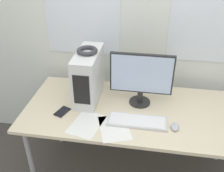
{
  "coord_description": "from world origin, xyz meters",
  "views": [
    {
      "loc": [
        0.08,
        -1.31,
        2.03
      ],
      "look_at": [
        -0.2,
        0.41,
        0.97
      ],
      "focal_mm": 42.0,
      "sensor_mm": 36.0,
      "label": 1
    }
  ],
  "objects_px": {
    "mouse": "(175,127)",
    "pc_tower": "(89,76)",
    "cell_phone": "(62,112)",
    "keyboard": "(137,121)",
    "headphones": "(87,51)",
    "monitor_main": "(141,77)"
  },
  "relations": [
    {
      "from": "headphones",
      "to": "cell_phone",
      "type": "height_order",
      "value": "headphones"
    },
    {
      "from": "pc_tower",
      "to": "keyboard",
      "type": "relative_size",
      "value": 1.02
    },
    {
      "from": "monitor_main",
      "to": "mouse",
      "type": "distance_m",
      "value": 0.46
    },
    {
      "from": "pc_tower",
      "to": "cell_phone",
      "type": "relative_size",
      "value": 3.11
    },
    {
      "from": "pc_tower",
      "to": "headphones",
      "type": "bearing_deg",
      "value": 90.0
    },
    {
      "from": "monitor_main",
      "to": "keyboard",
      "type": "xyz_separation_m",
      "value": [
        -0.0,
        -0.26,
        -0.24
      ]
    },
    {
      "from": "pc_tower",
      "to": "keyboard",
      "type": "distance_m",
      "value": 0.56
    },
    {
      "from": "cell_phone",
      "to": "keyboard",
      "type": "bearing_deg",
      "value": 17.3
    },
    {
      "from": "mouse",
      "to": "headphones",
      "type": "bearing_deg",
      "value": 156.89
    },
    {
      "from": "headphones",
      "to": "monitor_main",
      "type": "xyz_separation_m",
      "value": [
        0.44,
        -0.02,
        -0.19
      ]
    },
    {
      "from": "keyboard",
      "to": "mouse",
      "type": "height_order",
      "value": "mouse"
    },
    {
      "from": "headphones",
      "to": "mouse",
      "type": "relative_size",
      "value": 1.69
    },
    {
      "from": "monitor_main",
      "to": "keyboard",
      "type": "distance_m",
      "value": 0.35
    },
    {
      "from": "monitor_main",
      "to": "cell_phone",
      "type": "distance_m",
      "value": 0.69
    },
    {
      "from": "monitor_main",
      "to": "cell_phone",
      "type": "xyz_separation_m",
      "value": [
        -0.6,
        -0.23,
        -0.24
      ]
    },
    {
      "from": "mouse",
      "to": "cell_phone",
      "type": "distance_m",
      "value": 0.88
    },
    {
      "from": "mouse",
      "to": "cell_phone",
      "type": "relative_size",
      "value": 0.66
    },
    {
      "from": "headphones",
      "to": "mouse",
      "type": "bearing_deg",
      "value": -23.11
    },
    {
      "from": "keyboard",
      "to": "cell_phone",
      "type": "relative_size",
      "value": 3.05
    },
    {
      "from": "mouse",
      "to": "pc_tower",
      "type": "bearing_deg",
      "value": 156.95
    },
    {
      "from": "pc_tower",
      "to": "mouse",
      "type": "bearing_deg",
      "value": -23.05
    },
    {
      "from": "pc_tower",
      "to": "monitor_main",
      "type": "xyz_separation_m",
      "value": [
        0.44,
        -0.02,
        0.04
      ]
    }
  ]
}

